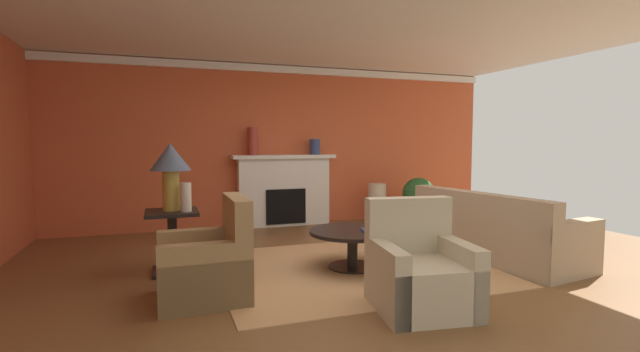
% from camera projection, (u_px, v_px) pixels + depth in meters
% --- Properties ---
extents(ground_plane, '(9.85, 9.85, 0.00)m').
position_uv_depth(ground_plane, '(347.00, 270.00, 5.06)').
color(ground_plane, brown).
extents(wall_fireplace, '(8.18, 0.12, 2.79)m').
position_uv_depth(wall_fireplace, '(279.00, 145.00, 7.84)').
color(wall_fireplace, '#C65633').
rests_on(wall_fireplace, ground_plane).
extents(ceiling_panel, '(8.18, 6.64, 0.06)m').
position_uv_depth(ceiling_panel, '(338.00, 24.00, 5.12)').
color(ceiling_panel, white).
extents(crown_moulding, '(8.18, 0.08, 0.12)m').
position_uv_depth(crown_moulding, '(280.00, 69.00, 7.67)').
color(crown_moulding, white).
extents(area_rug, '(3.05, 2.58, 0.01)m').
position_uv_depth(area_rug, '(352.00, 268.00, 5.13)').
color(area_rug, tan).
rests_on(area_rug, ground_plane).
extents(fireplace, '(1.80, 0.35, 1.24)m').
position_uv_depth(fireplace, '(284.00, 192.00, 7.72)').
color(fireplace, white).
rests_on(fireplace, ground_plane).
extents(sofa, '(1.19, 2.21, 0.85)m').
position_uv_depth(sofa, '(495.00, 235.00, 5.54)').
color(sofa, tan).
rests_on(sofa, ground_plane).
extents(armchair_near_window, '(0.80, 0.80, 0.95)m').
position_uv_depth(armchair_near_window, '(208.00, 266.00, 4.12)').
color(armchair_near_window, '#9E7A4C').
rests_on(armchair_near_window, ground_plane).
extents(armchair_facing_fireplace, '(0.91, 0.91, 0.95)m').
position_uv_depth(armchair_facing_fireplace, '(420.00, 274.00, 3.87)').
color(armchair_facing_fireplace, '#C1B293').
rests_on(armchair_facing_fireplace, ground_plane).
extents(coffee_table, '(1.00, 1.00, 0.45)m').
position_uv_depth(coffee_table, '(352.00, 240.00, 5.10)').
color(coffee_table, black).
rests_on(coffee_table, ground_plane).
extents(side_table, '(0.56, 0.56, 0.70)m').
position_uv_depth(side_table, '(172.00, 237.00, 4.93)').
color(side_table, black).
rests_on(side_table, ground_plane).
extents(table_lamp, '(0.44, 0.44, 0.75)m').
position_uv_depth(table_lamp, '(170.00, 163.00, 4.87)').
color(table_lamp, '#B28E38').
rests_on(table_lamp, side_table).
extents(vase_on_side_table, '(0.12, 0.12, 0.32)m').
position_uv_depth(vase_on_side_table, '(186.00, 197.00, 4.84)').
color(vase_on_side_table, beige).
rests_on(vase_on_side_table, side_table).
extents(vase_mantel_right, '(0.18, 0.18, 0.27)m').
position_uv_depth(vase_mantel_right, '(315.00, 147.00, 7.79)').
color(vase_mantel_right, navy).
rests_on(vase_mantel_right, fireplace).
extents(vase_tall_corner, '(0.32, 0.32, 0.71)m').
position_uv_depth(vase_tall_corner, '(377.00, 203.00, 8.01)').
color(vase_tall_corner, beige).
rests_on(vase_tall_corner, ground_plane).
extents(vase_mantel_left, '(0.17, 0.17, 0.47)m').
position_uv_depth(vase_mantel_left, '(253.00, 141.00, 7.42)').
color(vase_mantel_left, '#9E3328').
rests_on(vase_mantel_left, fireplace).
extents(book_red_cover, '(0.26, 0.20, 0.03)m').
position_uv_depth(book_red_cover, '(372.00, 230.00, 5.01)').
color(book_red_cover, navy).
rests_on(book_red_cover, coffee_table).
extents(potted_plant, '(0.56, 0.56, 0.83)m').
position_uv_depth(potted_plant, '(418.00, 197.00, 7.80)').
color(potted_plant, '#BCB29E').
rests_on(potted_plant, ground_plane).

